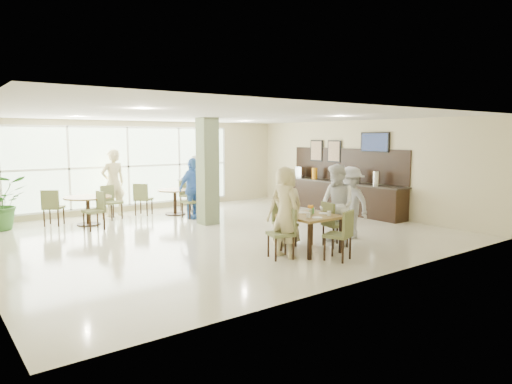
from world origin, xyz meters
TOP-DOWN VIEW (x-y plane):
  - ground at (0.00, 0.00)m, footprint 10.00×10.00m
  - room_shell at (0.00, 0.00)m, footprint 10.00×10.00m
  - window_bank at (-0.50, 4.46)m, footprint 7.00×0.04m
  - column at (0.40, 1.20)m, footprint 0.45×0.45m
  - main_table at (0.50, -2.62)m, footprint 1.02×1.02m
  - round_table_left at (-2.20, 2.97)m, footprint 1.21×1.21m
  - round_table_right at (0.38, 3.09)m, footprint 1.03×1.03m
  - chairs_main_table at (0.48, -2.62)m, footprint 2.07×2.05m
  - chairs_table_left at (-2.22, 3.01)m, footprint 2.14×1.78m
  - chairs_table_right at (0.38, 3.10)m, footprint 2.11×1.88m
  - tabletop_clutter at (0.53, -2.63)m, footprint 0.76×0.80m
  - buffet_counter at (4.70, 0.51)m, footprint 0.64×4.70m
  - wall_tv at (4.94, -0.60)m, footprint 0.06×1.00m
  - framed_art_a at (4.95, 1.00)m, footprint 0.05×0.55m
  - framed_art_b at (4.95, 1.80)m, footprint 0.05×0.55m
  - potted_plant at (-4.14, 3.60)m, footprint 1.35×1.35m
  - teen_left at (-0.16, -2.61)m, footprint 0.51×0.70m
  - teen_far at (0.49, -1.87)m, footprint 0.89×0.58m
  - teen_right at (1.33, -2.54)m, footprint 0.80×0.95m
  - teen_standing at (2.11, -2.22)m, footprint 0.67×1.09m
  - adult_a at (0.47, 2.18)m, footprint 1.14×0.88m
  - adult_b at (1.12, 3.03)m, footprint 0.83×1.69m
  - adult_standing at (-1.20, 3.85)m, footprint 0.75×0.54m

SIDE VIEW (x-z plane):
  - ground at x=0.00m, z-range 0.00..0.00m
  - chairs_main_table at x=0.48m, z-range 0.00..0.95m
  - chairs_table_left at x=-2.22m, z-range 0.00..0.95m
  - chairs_table_right at x=0.38m, z-range 0.00..0.95m
  - buffet_counter at x=4.70m, z-range -0.42..1.53m
  - round_table_right at x=0.38m, z-range 0.18..0.93m
  - round_table_left at x=-2.20m, z-range 0.22..0.97m
  - main_table at x=0.50m, z-range 0.29..1.04m
  - potted_plant at x=-4.14m, z-range 0.00..1.36m
  - tabletop_clutter at x=0.53m, z-range 0.71..0.91m
  - teen_standing at x=2.11m, z-range 0.00..1.64m
  - teen_far at x=0.49m, z-range 0.00..1.68m
  - adult_a at x=0.47m, z-range 0.00..1.71m
  - teen_right at x=1.33m, z-range 0.00..1.73m
  - teen_left at x=-0.16m, z-range 0.00..1.75m
  - adult_b at x=1.12m, z-range 0.00..1.77m
  - adult_standing at x=-1.20m, z-range 0.00..1.95m
  - window_bank at x=-0.50m, z-range -2.10..4.90m
  - column at x=0.40m, z-range 0.00..2.80m
  - room_shell at x=0.00m, z-range -3.30..6.70m
  - framed_art_a at x=4.95m, z-range 1.50..2.20m
  - framed_art_b at x=4.95m, z-range 1.50..2.20m
  - wall_tv at x=4.94m, z-range 1.86..2.44m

